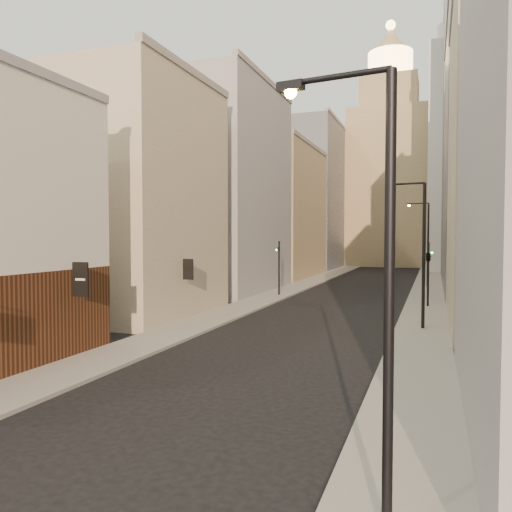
% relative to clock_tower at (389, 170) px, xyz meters
% --- Properties ---
extents(sidewalk_left, '(3.00, 140.00, 0.15)m').
position_rel_clock_tower_xyz_m(sidewalk_left, '(-5.50, -37.00, -17.56)').
color(sidewalk_left, gray).
rests_on(sidewalk_left, ground).
extents(sidewalk_right, '(3.00, 140.00, 0.15)m').
position_rel_clock_tower_xyz_m(sidewalk_right, '(7.50, -37.00, -17.56)').
color(sidewalk_right, gray).
rests_on(sidewalk_right, ground).
extents(left_bldg_beige, '(8.00, 12.00, 16.00)m').
position_rel_clock_tower_xyz_m(left_bldg_beige, '(-11.00, -66.00, -9.63)').
color(left_bldg_beige, '#9E9379').
rests_on(left_bldg_beige, ground).
extents(left_bldg_grey, '(8.00, 16.00, 20.00)m').
position_rel_clock_tower_xyz_m(left_bldg_grey, '(-11.00, -50.00, -7.63)').
color(left_bldg_grey, gray).
rests_on(left_bldg_grey, ground).
extents(left_bldg_tan, '(8.00, 18.00, 17.00)m').
position_rel_clock_tower_xyz_m(left_bldg_tan, '(-11.00, -32.00, -9.13)').
color(left_bldg_tan, '#97825A').
rests_on(left_bldg_tan, ground).
extents(left_bldg_wingrid, '(8.00, 20.00, 24.00)m').
position_rel_clock_tower_xyz_m(left_bldg_wingrid, '(-11.00, -12.00, -5.63)').
color(left_bldg_wingrid, gray).
rests_on(left_bldg_wingrid, ground).
extents(right_bldg_wingrid, '(8.00, 20.00, 26.00)m').
position_rel_clock_tower_xyz_m(right_bldg_wingrid, '(13.00, -42.00, -4.63)').
color(right_bldg_wingrid, gray).
rests_on(right_bldg_wingrid, ground).
extents(clock_tower, '(14.00, 14.00, 44.90)m').
position_rel_clock_tower_xyz_m(clock_tower, '(0.00, 0.00, 0.00)').
color(clock_tower, '#97825A').
rests_on(clock_tower, ground).
extents(white_tower, '(8.00, 8.00, 41.50)m').
position_rel_clock_tower_xyz_m(white_tower, '(11.00, -14.00, 0.97)').
color(white_tower, silver).
rests_on(white_tower, ground).
extents(streetlamp_near, '(2.19, 0.47, 8.36)m').
position_rel_clock_tower_xyz_m(streetlamp_near, '(7.16, -86.86, -12.86)').
color(streetlamp_near, black).
rests_on(streetlamp_near, ground).
extents(streetlamp_mid, '(2.24, 0.44, 8.56)m').
position_rel_clock_tower_xyz_m(streetlamp_mid, '(7.31, -65.48, -12.74)').
color(streetlamp_mid, black).
rests_on(streetlamp_mid, ground).
extents(streetlamp_far, '(2.35, 0.44, 8.98)m').
position_rel_clock_tower_xyz_m(streetlamp_far, '(7.23, -39.79, -12.50)').
color(streetlamp_far, black).
rests_on(streetlamp_far, ground).
extents(traffic_light_left, '(0.58, 0.51, 5.00)m').
position_rel_clock_tower_xyz_m(traffic_light_left, '(-5.09, -52.70, -14.07)').
color(traffic_light_left, black).
rests_on(traffic_light_left, ground).
extents(traffic_light_right, '(0.64, 0.62, 5.00)m').
position_rel_clock_tower_xyz_m(traffic_light_right, '(7.68, -55.86, -13.77)').
color(traffic_light_right, black).
rests_on(traffic_light_right, ground).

